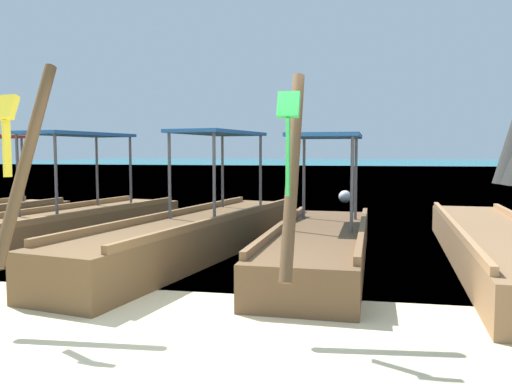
{
  "coord_description": "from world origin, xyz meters",
  "views": [
    {
      "loc": [
        1.53,
        -4.85,
        1.7
      ],
      "look_at": [
        0.0,
        3.1,
        1.07
      ],
      "focal_mm": 36.52,
      "sensor_mm": 36.0,
      "label": 1
    }
  ],
  "objects_px": {
    "longtail_boat_turquoise_ribbon": "(46,229)",
    "longtail_boat_yellow_ribbon": "(197,233)",
    "mooring_buoy_near": "(345,197)",
    "longtail_boat_green_ribbon": "(321,243)",
    "longtail_boat_orange_ribbon": "(495,246)"
  },
  "relations": [
    {
      "from": "longtail_boat_turquoise_ribbon",
      "to": "longtail_boat_yellow_ribbon",
      "type": "relative_size",
      "value": 1.02
    },
    {
      "from": "longtail_boat_turquoise_ribbon",
      "to": "mooring_buoy_near",
      "type": "bearing_deg",
      "value": 62.29
    },
    {
      "from": "longtail_boat_green_ribbon",
      "to": "longtail_boat_orange_ribbon",
      "type": "height_order",
      "value": "longtail_boat_green_ribbon"
    },
    {
      "from": "longtail_boat_green_ribbon",
      "to": "longtail_boat_orange_ribbon",
      "type": "relative_size",
      "value": 0.76
    },
    {
      "from": "longtail_boat_turquoise_ribbon",
      "to": "longtail_boat_orange_ribbon",
      "type": "xyz_separation_m",
      "value": [
        7.34,
        0.15,
        -0.07
      ]
    },
    {
      "from": "longtail_boat_yellow_ribbon",
      "to": "mooring_buoy_near",
      "type": "height_order",
      "value": "longtail_boat_yellow_ribbon"
    },
    {
      "from": "mooring_buoy_near",
      "to": "longtail_boat_orange_ribbon",
      "type": "bearing_deg",
      "value": -75.37
    },
    {
      "from": "longtail_boat_turquoise_ribbon",
      "to": "mooring_buoy_near",
      "type": "xyz_separation_m",
      "value": [
        4.93,
        9.38,
        -0.14
      ]
    },
    {
      "from": "longtail_boat_turquoise_ribbon",
      "to": "longtail_boat_green_ribbon",
      "type": "relative_size",
      "value": 1.26
    },
    {
      "from": "longtail_boat_green_ribbon",
      "to": "mooring_buoy_near",
      "type": "xyz_separation_m",
      "value": [
        0.15,
        9.74,
        -0.12
      ]
    },
    {
      "from": "longtail_boat_green_ribbon",
      "to": "longtail_boat_yellow_ribbon",
      "type": "bearing_deg",
      "value": 169.96
    },
    {
      "from": "longtail_boat_green_ribbon",
      "to": "mooring_buoy_near",
      "type": "relative_size",
      "value": 14.1
    },
    {
      "from": "longtail_boat_orange_ribbon",
      "to": "mooring_buoy_near",
      "type": "height_order",
      "value": "longtail_boat_orange_ribbon"
    },
    {
      "from": "longtail_boat_turquoise_ribbon",
      "to": "mooring_buoy_near",
      "type": "distance_m",
      "value": 10.6
    },
    {
      "from": "longtail_boat_turquoise_ribbon",
      "to": "longtail_boat_orange_ribbon",
      "type": "bearing_deg",
      "value": 1.18
    }
  ]
}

